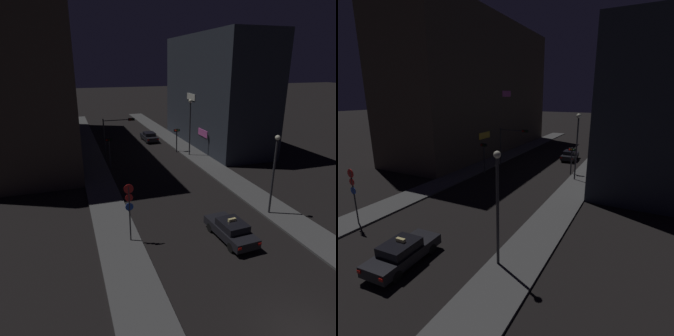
# 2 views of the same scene
# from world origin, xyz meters

# --- Properties ---
(sidewalk_left) EXTENTS (2.96, 65.67, 0.15)m
(sidewalk_left) POSITION_xyz_m (-6.54, 30.83, 0.07)
(sidewalk_left) COLOR #4C4C4C
(sidewalk_left) RESTS_ON ground_plane
(sidewalk_right) EXTENTS (2.96, 65.67, 0.15)m
(sidewalk_right) POSITION_xyz_m (6.54, 30.83, 0.07)
(sidewalk_right) COLOR #4C4C4C
(sidewalk_right) RESTS_ON ground_plane
(building_facade_left) EXTENTS (10.48, 34.25, 20.46)m
(building_facade_left) POSITION_xyz_m (-13.22, 38.13, 10.23)
(building_facade_left) COLOR #473D33
(building_facade_left) RESTS_ON ground_plane
(building_facade_right) EXTENTS (7.53, 21.64, 15.33)m
(building_facade_right) POSITION_xyz_m (11.75, 32.94, 7.67)
(building_facade_right) COLOR #282D38
(building_facade_right) RESTS_ON ground_plane
(taxi) EXTENTS (2.07, 4.55, 1.62)m
(taxi) POSITION_xyz_m (0.87, 8.26, 0.74)
(taxi) COLOR black
(taxi) RESTS_ON ground_plane
(far_car) EXTENTS (1.90, 4.49, 1.42)m
(far_car) POSITION_xyz_m (2.87, 37.27, 0.73)
(far_car) COLOR black
(far_car) RESTS_ON ground_plane
(traffic_light_overhead) EXTENTS (4.02, 0.42, 5.07)m
(traffic_light_overhead) POSITION_xyz_m (-3.28, 30.20, 3.68)
(traffic_light_overhead) COLOR #2D2D33
(traffic_light_overhead) RESTS_ON ground_plane
(traffic_light_left_kerb) EXTENTS (0.80, 0.42, 3.68)m
(traffic_light_left_kerb) POSITION_xyz_m (-4.82, 26.00, 2.64)
(traffic_light_left_kerb) COLOR #2D2D33
(traffic_light_left_kerb) RESTS_ON ground_plane
(traffic_light_right_kerb) EXTENTS (0.80, 0.42, 3.29)m
(traffic_light_right_kerb) POSITION_xyz_m (4.82, 30.05, 2.38)
(traffic_light_right_kerb) COLOR #2D2D33
(traffic_light_right_kerb) RESTS_ON ground_plane
(sign_pole_left) EXTENTS (0.64, 0.10, 4.12)m
(sign_pole_left) POSITION_xyz_m (-5.77, 10.07, 2.66)
(sign_pole_left) COLOR #2D2D33
(sign_pole_left) RESTS_ON sidewalk_left
(street_lamp_near_block) EXTENTS (0.38, 0.38, 6.39)m
(street_lamp_near_block) POSITION_xyz_m (5.67, 10.55, 4.01)
(street_lamp_near_block) COLOR #2D2D33
(street_lamp_near_block) RESTS_ON sidewalk_right
(street_lamp_far_block) EXTENTS (0.49, 0.49, 7.21)m
(street_lamp_far_block) POSITION_xyz_m (5.80, 27.86, 4.99)
(street_lamp_far_block) COLOR #2D2D33
(street_lamp_far_block) RESTS_ON sidewalk_right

